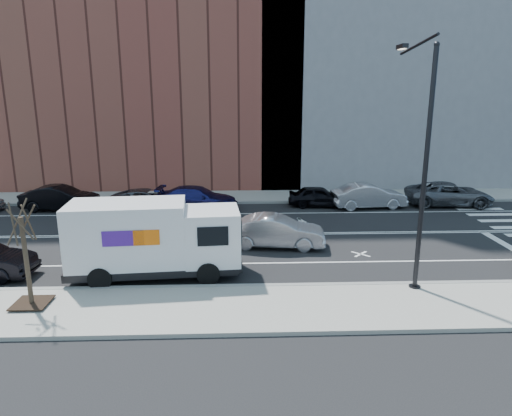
{
  "coord_description": "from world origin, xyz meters",
  "views": [
    {
      "loc": [
        0.31,
        -23.35,
        7.38
      ],
      "look_at": [
        1.2,
        0.21,
        1.4
      ],
      "focal_mm": 32.0,
      "sensor_mm": 36.0,
      "label": 1
    }
  ],
  "objects": [
    {
      "name": "ground",
      "position": [
        0.0,
        0.0,
        0.0
      ],
      "size": [
        120.0,
        120.0,
        0.0
      ],
      "primitive_type": "plane",
      "color": "black",
      "rests_on": "ground"
    },
    {
      "name": "sidewalk_near",
      "position": [
        0.0,
        -8.8,
        0.07
      ],
      "size": [
        44.0,
        3.6,
        0.15
      ],
      "primitive_type": "cube",
      "color": "gray",
      "rests_on": "ground"
    },
    {
      "name": "sidewalk_far",
      "position": [
        0.0,
        8.8,
        0.07
      ],
      "size": [
        44.0,
        3.6,
        0.15
      ],
      "primitive_type": "cube",
      "color": "gray",
      "rests_on": "ground"
    },
    {
      "name": "curb_near",
      "position": [
        0.0,
        -7.0,
        0.08
      ],
      "size": [
        44.0,
        0.25,
        0.17
      ],
      "primitive_type": "cube",
      "color": "gray",
      "rests_on": "ground"
    },
    {
      "name": "curb_far",
      "position": [
        0.0,
        7.0,
        0.08
      ],
      "size": [
        44.0,
        0.25,
        0.17
      ],
      "primitive_type": "cube",
      "color": "gray",
      "rests_on": "ground"
    },
    {
      "name": "road_markings",
      "position": [
        0.0,
        0.0,
        0.0
      ],
      "size": [
        40.0,
        8.6,
        0.01
      ],
      "primitive_type": null,
      "color": "white",
      "rests_on": "ground"
    },
    {
      "name": "bldg_brick",
      "position": [
        -8.0,
        15.6,
        11.0
      ],
      "size": [
        26.0,
        10.0,
        22.0
      ],
      "primitive_type": "cube",
      "color": "brown",
      "rests_on": "ground"
    },
    {
      "name": "bldg_concrete",
      "position": [
        12.0,
        15.6,
        13.0
      ],
      "size": [
        20.0,
        10.0,
        26.0
      ],
      "primitive_type": "cube",
      "color": "slate",
      "rests_on": "ground"
    },
    {
      "name": "streetlight",
      "position": [
        7.0,
        -6.91,
        5.08
      ],
      "size": [
        0.44,
        4.02,
        9.34
      ],
      "color": "black",
      "rests_on": "ground"
    },
    {
      "name": "street_tree",
      "position": [
        -7.0,
        -8.4,
        1.45
      ],
      "size": [
        1.2,
        1.2,
        3.75
      ],
      "color": "black",
      "rests_on": "ground"
    },
    {
      "name": "fedex_van",
      "position": [
        -3.18,
        -5.6,
        1.66
      ],
      "size": [
        7.08,
        2.92,
        3.16
      ],
      "rotation": [
        0.0,
        0.0,
        0.08
      ],
      "color": "black",
      "rests_on": "ground"
    },
    {
      "name": "far_parked_b",
      "position": [
        -11.2,
        5.66,
        0.79
      ],
      "size": [
        4.9,
        1.95,
        1.59
      ],
      "primitive_type": "imported",
      "rotation": [
        0.0,
        0.0,
        1.51
      ],
      "color": "black",
      "rests_on": "ground"
    },
    {
      "name": "far_parked_c",
      "position": [
        -5.6,
        5.42,
        0.68
      ],
      "size": [
        5.06,
        2.59,
        1.37
      ],
      "primitive_type": "imported",
      "rotation": [
        0.0,
        0.0,
        1.51
      ],
      "color": "#575960",
      "rests_on": "ground"
    },
    {
      "name": "far_parked_d",
      "position": [
        -2.4,
        5.49,
        0.75
      ],
      "size": [
        5.37,
        2.6,
        1.51
      ],
      "primitive_type": "imported",
      "rotation": [
        0.0,
        0.0,
        1.48
      ],
      "color": "navy",
      "rests_on": "ground"
    },
    {
      "name": "far_parked_e",
      "position": [
        5.6,
        5.98,
        0.69
      ],
      "size": [
        4.18,
        2.0,
        1.38
      ],
      "primitive_type": "imported",
      "rotation": [
        0.0,
        0.0,
        1.48
      ],
      "color": "black",
      "rests_on": "ground"
    },
    {
      "name": "far_parked_f",
      "position": [
        8.8,
        5.53,
        0.79
      ],
      "size": [
        4.97,
        2.15,
        1.59
      ],
      "primitive_type": "imported",
      "rotation": [
        0.0,
        0.0,
        1.67
      ],
      "color": "silver",
      "rests_on": "ground"
    },
    {
      "name": "far_parked_g",
      "position": [
        14.4,
        6.0,
        0.78
      ],
      "size": [
        5.82,
        3.07,
        1.56
      ],
      "primitive_type": "imported",
      "rotation": [
        0.0,
        0.0,
        1.48
      ],
      "color": "#515359",
      "rests_on": "ground"
    },
    {
      "name": "driving_sedan",
      "position": [
        2.1,
        -2.07,
        0.78
      ],
      "size": [
        4.91,
        2.21,
        1.56
      ],
      "primitive_type": "imported",
      "rotation": [
        0.0,
        0.0,
        1.45
      ],
      "color": "#A09FA4",
      "rests_on": "ground"
    }
  ]
}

